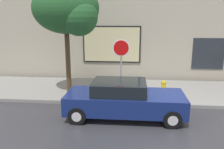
{
  "coord_description": "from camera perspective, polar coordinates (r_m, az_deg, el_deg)",
  "views": [
    {
      "loc": [
        -1.2,
        -8.44,
        3.71
      ],
      "look_at": [
        -2.15,
        1.8,
        1.2
      ],
      "focal_mm": 37.28,
      "sensor_mm": 36.0,
      "label": 1
    }
  ],
  "objects": [
    {
      "name": "stop_sign",
      "position": [
        10.27,
        2.24,
        4.31
      ],
      "size": [
        0.76,
        0.1,
        2.67
      ],
      "color": "gray",
      "rests_on": "sidewalk"
    },
    {
      "name": "ground_plane",
      "position": [
        9.3,
        12.45,
        -10.14
      ],
      "size": [
        60.0,
        60.0,
        0.0
      ],
      "primitive_type": "plane",
      "color": "#333338"
    },
    {
      "name": "sidewalk",
      "position": [
        12.06,
        10.78,
        -4.08
      ],
      "size": [
        20.0,
        4.0,
        0.15
      ],
      "primitive_type": "cube",
      "color": "gray",
      "rests_on": "ground"
    },
    {
      "name": "parked_car",
      "position": [
        8.87,
        2.91,
        -6.14
      ],
      "size": [
        4.43,
        1.85,
        1.41
      ],
      "color": "navy",
      "rests_on": "ground"
    },
    {
      "name": "fire_hydrant",
      "position": [
        11.05,
        12.51,
        -3.4
      ],
      "size": [
        0.3,
        0.44,
        0.76
      ],
      "color": "yellow",
      "rests_on": "sidewalk"
    },
    {
      "name": "building_facade",
      "position": [
        13.99,
        10.38,
        12.55
      ],
      "size": [
        20.0,
        0.67,
        7.0
      ],
      "color": "#B2A893",
      "rests_on": "ground"
    },
    {
      "name": "street_tree",
      "position": [
        11.07,
        -10.66,
        15.2
      ],
      "size": [
        3.07,
        2.61,
        5.14
      ],
      "color": "#4C3823",
      "rests_on": "sidewalk"
    }
  ]
}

